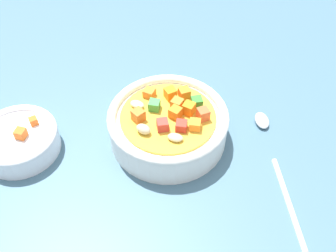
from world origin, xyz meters
TOP-DOWN VIEW (x-y plane):
  - ground_plane at (0.00, 0.00)cm, footprint 140.00×140.00cm
  - soup_bowl_main at (0.01, 0.01)cm, footprint 17.24×17.24cm
  - spoon at (15.40, -2.95)cm, footprint 5.49×22.74cm
  - side_bowl_small at (-20.93, -4.04)cm, footprint 11.34×11.34cm

SIDE VIEW (x-z plane):
  - ground_plane at x=0.00cm, z-range -2.00..0.00cm
  - spoon at x=15.40cm, z-range -0.08..0.98cm
  - side_bowl_small at x=-20.93cm, z-range -0.27..4.13cm
  - soup_bowl_main at x=0.01cm, z-range -0.30..6.01cm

